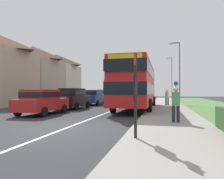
# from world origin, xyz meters

# --- Properties ---
(ground_plane) EXTENTS (120.00, 120.00, 0.00)m
(ground_plane) POSITION_xyz_m (0.00, 0.00, 0.00)
(ground_plane) COLOR #2D3033
(lane_marking_centre) EXTENTS (0.14, 60.00, 0.01)m
(lane_marking_centre) POSITION_xyz_m (0.00, 8.00, 0.00)
(lane_marking_centre) COLOR silver
(lane_marking_centre) RESTS_ON ground_plane
(pavement_near_side) EXTENTS (3.20, 68.00, 0.12)m
(pavement_near_side) POSITION_xyz_m (4.20, 6.00, 0.06)
(pavement_near_side) COLOR gray
(pavement_near_side) RESTS_ON ground_plane
(double_decker_bus) EXTENTS (2.80, 10.96, 3.70)m
(double_decker_bus) POSITION_xyz_m (1.67, 9.73, 2.14)
(double_decker_bus) COLOR red
(double_decker_bus) RESTS_ON ground_plane
(parked_car_red) EXTENTS (1.92, 4.05, 1.59)m
(parked_car_red) POSITION_xyz_m (-3.72, 4.48, 0.88)
(parked_car_red) COLOR #B21E1E
(parked_car_red) RESTS_ON ground_plane
(parked_car_black) EXTENTS (1.87, 4.05, 1.74)m
(parked_car_black) POSITION_xyz_m (-3.69, 9.20, 0.95)
(parked_car_black) COLOR black
(parked_car_black) RESTS_ON ground_plane
(parked_car_blue) EXTENTS (1.89, 4.22, 1.64)m
(parked_car_blue) POSITION_xyz_m (-3.64, 14.49, 0.90)
(parked_car_blue) COLOR navy
(parked_car_blue) RESTS_ON ground_plane
(parked_car_white) EXTENTS (1.89, 4.20, 1.75)m
(parked_car_white) POSITION_xyz_m (-3.64, 19.72, 0.95)
(parked_car_white) COLOR silver
(parked_car_white) RESTS_ON ground_plane
(pedestrian_at_stop) EXTENTS (0.34, 0.34, 1.67)m
(pedestrian_at_stop) POSITION_xyz_m (4.33, 2.13, 0.98)
(pedestrian_at_stop) COLOR #23232D
(pedestrian_at_stop) RESTS_ON ground_plane
(pedestrian_walking_away) EXTENTS (0.34, 0.34, 1.67)m
(pedestrian_walking_away) POSITION_xyz_m (4.18, 13.95, 0.98)
(pedestrian_walking_away) COLOR #23232D
(pedestrian_walking_away) RESTS_ON ground_plane
(bus_stop_sign) EXTENTS (0.09, 0.52, 2.60)m
(bus_stop_sign) POSITION_xyz_m (3.00, -1.39, 1.54)
(bus_stop_sign) COLOR black
(bus_stop_sign) RESTS_ON ground_plane
(cycle_route_sign) EXTENTS (0.44, 0.08, 2.52)m
(cycle_route_sign) POSITION_xyz_m (5.09, 15.19, 1.43)
(cycle_route_sign) COLOR slate
(cycle_route_sign) RESTS_ON ground_plane
(street_lamp_mid) EXTENTS (1.14, 0.20, 6.52)m
(street_lamp_mid) POSITION_xyz_m (5.33, 15.03, 3.80)
(street_lamp_mid) COLOR slate
(street_lamp_mid) RESTS_ON ground_plane
(street_lamp_far) EXTENTS (1.14, 0.20, 8.03)m
(street_lamp_far) POSITION_xyz_m (5.39, 34.89, 4.57)
(street_lamp_far) COLOR slate
(street_lamp_far) RESTS_ON ground_plane
(house_terrace_far_side) EXTENTS (6.35, 18.74, 7.52)m
(house_terrace_far_side) POSITION_xyz_m (-13.10, 17.31, 3.76)
(house_terrace_far_side) COLOR #C1A88E
(house_terrace_far_side) RESTS_ON ground_plane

